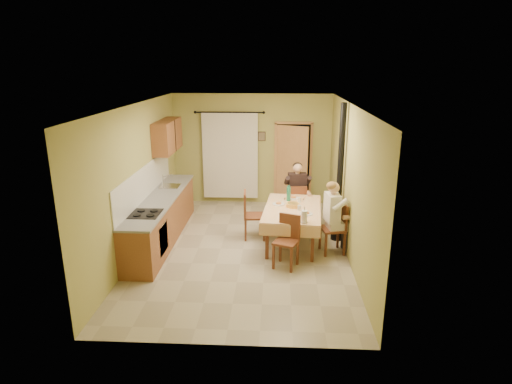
# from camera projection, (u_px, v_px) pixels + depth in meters

# --- Properties ---
(floor) EXTENTS (4.00, 6.00, 0.01)m
(floor) POSITION_uv_depth(u_px,v_px,m) (243.00, 249.00, 8.42)
(floor) COLOR tan
(floor) RESTS_ON ground
(room_shell) EXTENTS (4.04, 6.04, 2.82)m
(room_shell) POSITION_uv_depth(u_px,v_px,m) (242.00, 159.00, 7.90)
(room_shell) COLOR tan
(room_shell) RESTS_ON ground
(kitchen_run) EXTENTS (0.64, 3.64, 1.56)m
(kitchen_run) POSITION_uv_depth(u_px,v_px,m) (161.00, 218.00, 8.75)
(kitchen_run) COLOR brown
(kitchen_run) RESTS_ON ground
(upper_cabinets) EXTENTS (0.35, 1.40, 0.70)m
(upper_cabinets) POSITION_uv_depth(u_px,v_px,m) (167.00, 136.00, 9.57)
(upper_cabinets) COLOR brown
(upper_cabinets) RESTS_ON room_shell
(curtain) EXTENTS (1.70, 0.07, 2.22)m
(curtain) POSITION_uv_depth(u_px,v_px,m) (230.00, 155.00, 10.86)
(curtain) COLOR black
(curtain) RESTS_ON ground
(doorway) EXTENTS (0.96, 0.36, 2.15)m
(doorway) POSITION_uv_depth(u_px,v_px,m) (292.00, 164.00, 10.84)
(doorway) COLOR black
(doorway) RESTS_ON ground
(dining_table) EXTENTS (1.27, 1.94, 0.76)m
(dining_table) POSITION_uv_depth(u_px,v_px,m) (292.00, 226.00, 8.59)
(dining_table) COLOR #E1AE79
(dining_table) RESTS_ON ground
(tableware) EXTENTS (0.77, 1.61, 0.33)m
(tableware) POSITION_uv_depth(u_px,v_px,m) (293.00, 207.00, 8.37)
(tableware) COLOR white
(tableware) RESTS_ON dining_table
(chair_far) EXTENTS (0.42, 0.42, 0.93)m
(chair_far) POSITION_uv_depth(u_px,v_px,m) (297.00, 212.00, 9.66)
(chair_far) COLOR brown
(chair_far) RESTS_ON ground
(chair_near) EXTENTS (0.51, 0.51, 0.95)m
(chair_near) POSITION_uv_depth(u_px,v_px,m) (286.00, 252.00, 7.63)
(chair_near) COLOR brown
(chair_near) RESTS_ON ground
(chair_right) EXTENTS (0.50, 0.50, 0.99)m
(chair_right) POSITION_uv_depth(u_px,v_px,m) (333.00, 238.00, 8.21)
(chair_right) COLOR brown
(chair_right) RESTS_ON ground
(chair_left) EXTENTS (0.47, 0.47, 1.00)m
(chair_left) POSITION_uv_depth(u_px,v_px,m) (254.00, 224.00, 8.90)
(chair_left) COLOR brown
(chair_left) RESTS_ON ground
(man_far) EXTENTS (0.61, 0.50, 1.39)m
(man_far) POSITION_uv_depth(u_px,v_px,m) (297.00, 187.00, 9.50)
(man_far) COLOR black
(man_far) RESTS_ON chair_far
(man_right) EXTENTS (0.54, 0.63, 1.39)m
(man_right) POSITION_uv_depth(u_px,v_px,m) (334.00, 209.00, 8.04)
(man_right) COLOR silver
(man_right) RESTS_ON chair_right
(stove_flue) EXTENTS (0.24, 0.24, 2.80)m
(stove_flue) POSITION_uv_depth(u_px,v_px,m) (339.00, 192.00, 8.61)
(stove_flue) COLOR black
(stove_flue) RESTS_ON ground
(picture_back) EXTENTS (0.19, 0.03, 0.23)m
(picture_back) POSITION_uv_depth(u_px,v_px,m) (262.00, 136.00, 10.74)
(picture_back) COLOR black
(picture_back) RESTS_ON room_shell
(picture_right) EXTENTS (0.03, 0.31, 0.21)m
(picture_right) POSITION_uv_depth(u_px,v_px,m) (341.00, 146.00, 8.94)
(picture_right) COLOR brown
(picture_right) RESTS_ON room_shell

